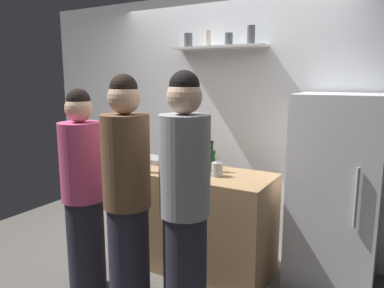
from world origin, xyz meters
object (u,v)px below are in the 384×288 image
(utensil_holder, at_px, (217,169))
(person_brown_jacket, at_px, (127,199))
(baking_pan, at_px, (155,160))
(water_bottle_plastic, at_px, (144,160))
(wine_bottle_dark_glass, at_px, (192,160))
(wine_bottle_green_glass, at_px, (212,160))
(refrigerator, at_px, (335,192))
(person_grey_hoodie, at_px, (185,206))
(person_pink_top, at_px, (83,195))

(utensil_holder, bearing_deg, person_brown_jacket, -112.08)
(baking_pan, xyz_separation_m, person_brown_jacket, (0.45, -0.97, -0.05))
(baking_pan, bearing_deg, water_bottle_plastic, -68.41)
(utensil_holder, distance_m, wine_bottle_dark_glass, 0.23)
(baking_pan, bearing_deg, person_brown_jacket, -65.21)
(baking_pan, relative_size, wine_bottle_green_glass, 1.21)
(refrigerator, height_order, wine_bottle_dark_glass, refrigerator)
(wine_bottle_green_glass, height_order, person_grey_hoodie, person_grey_hoodie)
(utensil_holder, bearing_deg, person_pink_top, -137.81)
(wine_bottle_dark_glass, relative_size, water_bottle_plastic, 1.35)
(person_brown_jacket, distance_m, person_grey_hoodie, 0.46)
(wine_bottle_green_glass, xyz_separation_m, water_bottle_plastic, (-0.51, -0.32, 0.00))
(wine_bottle_green_glass, height_order, person_pink_top, person_pink_top)
(water_bottle_plastic, bearing_deg, person_brown_jacket, -63.37)
(baking_pan, relative_size, wine_bottle_dark_glass, 1.02)
(baking_pan, distance_m, utensil_holder, 0.79)
(wine_bottle_dark_glass, xyz_separation_m, wine_bottle_green_glass, (0.10, 0.17, -0.02))
(wine_bottle_green_glass, bearing_deg, water_bottle_plastic, -147.72)
(refrigerator, relative_size, person_brown_jacket, 0.92)
(utensil_holder, distance_m, person_brown_jacket, 0.87)
(wine_bottle_green_glass, distance_m, water_bottle_plastic, 0.61)
(wine_bottle_dark_glass, height_order, person_pink_top, person_pink_top)
(utensil_holder, xyz_separation_m, water_bottle_plastic, (-0.63, -0.20, 0.05))
(refrigerator, bearing_deg, person_pink_top, -147.51)
(utensil_holder, distance_m, water_bottle_plastic, 0.66)
(person_grey_hoodie, bearing_deg, wine_bottle_green_glass, 19.12)
(person_pink_top, height_order, person_grey_hoodie, person_grey_hoodie)
(person_pink_top, distance_m, person_brown_jacket, 0.51)
(refrigerator, bearing_deg, wine_bottle_dark_glass, -160.19)
(wine_bottle_green_glass, bearing_deg, person_brown_jacket, -102.74)
(water_bottle_plastic, bearing_deg, utensil_holder, 17.60)
(wine_bottle_dark_glass, xyz_separation_m, water_bottle_plastic, (-0.41, -0.15, -0.02))
(baking_pan, bearing_deg, wine_bottle_dark_glass, -20.80)
(baking_pan, distance_m, wine_bottle_dark_glass, 0.60)
(person_pink_top, xyz_separation_m, person_grey_hoodie, (0.95, -0.01, 0.07))
(refrigerator, xyz_separation_m, person_brown_jacket, (-1.24, -1.16, 0.08))
(wine_bottle_green_glass, bearing_deg, baking_pan, 176.67)
(person_grey_hoodie, bearing_deg, water_bottle_plastic, 57.36)
(baking_pan, relative_size, water_bottle_plastic, 1.37)
(wine_bottle_dark_glass, bearing_deg, water_bottle_plastic, -159.77)
(refrigerator, relative_size, wine_bottle_dark_glass, 4.86)
(refrigerator, xyz_separation_m, person_grey_hoodie, (-0.79, -1.11, 0.09))
(refrigerator, height_order, utensil_holder, refrigerator)
(baking_pan, relative_size, person_brown_jacket, 0.19)
(wine_bottle_dark_glass, bearing_deg, refrigerator, 19.81)
(refrigerator, height_order, baking_pan, refrigerator)
(baking_pan, height_order, wine_bottle_dark_glass, wine_bottle_dark_glass)
(wine_bottle_dark_glass, relative_size, person_grey_hoodie, 0.19)
(utensil_holder, height_order, person_brown_jacket, person_brown_jacket)
(person_pink_top, bearing_deg, person_grey_hoodie, 156.60)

